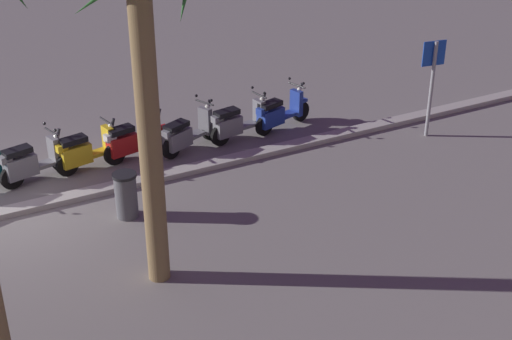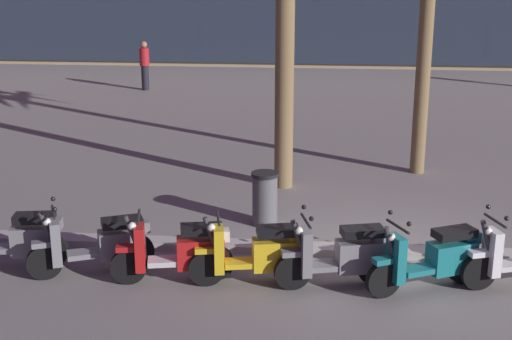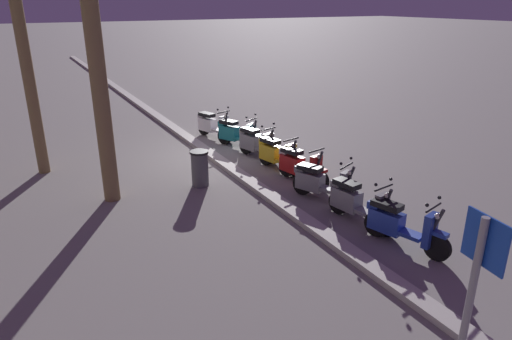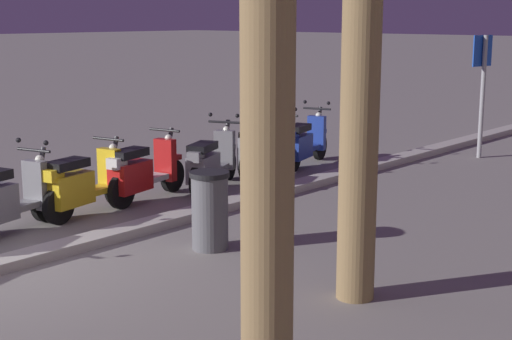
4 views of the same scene
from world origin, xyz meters
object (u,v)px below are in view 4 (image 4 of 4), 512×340
Objects in this scene: crossing_sign at (482,82)px; scooter_blue_tail_end at (304,143)px; scooter_grey_mid_front at (210,163)px; scooter_grey_lead_nearest at (5,200)px; scooter_yellow_mid_rear at (83,185)px; scooter_grey_gap_after_mid at (265,151)px; litter_bin at (210,210)px; scooter_red_mid_centre at (142,172)px.

scooter_blue_tail_end is at bearing -33.79° from crossing_sign.
scooter_grey_mid_front is 1.04× the size of scooter_grey_lead_nearest.
scooter_blue_tail_end is at bearing 178.74° from scooter_yellow_mid_rear.
scooter_grey_gap_after_mid is 0.77× the size of crossing_sign.
crossing_sign is at bearing -178.09° from litter_bin.
crossing_sign is (-7.91, 2.13, 1.05)m from scooter_yellow_mid_rear.
scooter_grey_mid_front is 5.99m from crossing_sign.
crossing_sign is 2.53× the size of litter_bin.
scooter_grey_lead_nearest is at bearing -60.93° from litter_bin.
scooter_grey_lead_nearest is at bearing -13.02° from crossing_sign.
scooter_grey_gap_after_mid is 1.07× the size of scooter_yellow_mid_rear.
crossing_sign is (-4.22, 1.95, 1.04)m from scooter_grey_gap_after_mid.
scooter_blue_tail_end reaches higher than litter_bin.
scooter_grey_lead_nearest is at bearing -2.25° from scooter_grey_mid_front.
scooter_grey_gap_after_mid is at bearing 177.22° from scooter_yellow_mid_rear.
crossing_sign is at bearing 160.47° from scooter_grey_mid_front.
scooter_grey_gap_after_mid is 1.06× the size of scooter_grey_mid_front.
scooter_grey_gap_after_mid is at bearing 178.19° from scooter_grey_lead_nearest.
scooter_blue_tail_end is 5.30m from litter_bin.
scooter_grey_gap_after_mid is (1.19, 0.07, 0.01)m from scooter_blue_tail_end.
scooter_grey_lead_nearest is 1.78× the size of litter_bin.
scooter_yellow_mid_rear is 1.21m from scooter_grey_lead_nearest.
scooter_grey_mid_front is 3.57m from scooter_grey_lead_nearest.
crossing_sign is (-6.81, 2.17, 1.05)m from scooter_red_mid_centre.
scooter_red_mid_centre is at bearing -2.23° from scooter_blue_tail_end.
scooter_grey_mid_front is 1.00× the size of scooter_red_mid_centre.
litter_bin is at bearing 92.61° from scooter_yellow_mid_rear.
scooter_blue_tail_end and scooter_grey_lead_nearest have the same top height.
scooter_blue_tail_end is 2.53m from scooter_grey_mid_front.
scooter_blue_tail_end is at bearing -176.56° from scooter_grey_gap_after_mid.
scooter_red_mid_centre is at bearing -177.95° from scooter_yellow_mid_rear.
crossing_sign is 7.88m from litter_bin.
scooter_grey_gap_after_mid and scooter_grey_lead_nearest have the same top height.
scooter_grey_mid_front is (1.33, -0.01, -0.01)m from scooter_grey_gap_after_mid.
scooter_blue_tail_end is 4.89m from scooter_yellow_mid_rear.
scooter_grey_gap_after_mid is 1.33m from scooter_grey_mid_front.
scooter_blue_tail_end is 3.78m from scooter_red_mid_centre.
scooter_grey_gap_after_mid is 3.70m from scooter_yellow_mid_rear.
scooter_grey_lead_nearest reaches higher than scooter_red_mid_centre.
scooter_grey_gap_after_mid reaches higher than scooter_red_mid_centre.
crossing_sign is (-3.03, 2.03, 1.06)m from scooter_blue_tail_end.
scooter_grey_mid_front is 2.37m from scooter_yellow_mid_rear.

